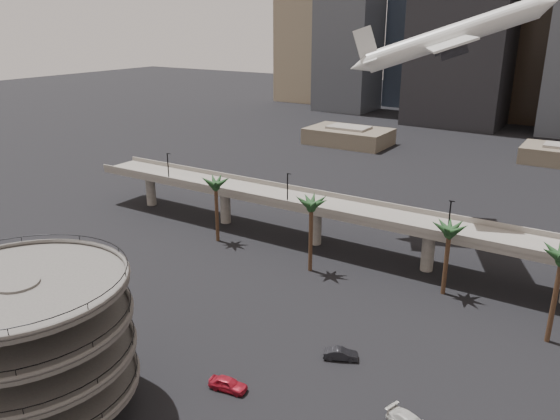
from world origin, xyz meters
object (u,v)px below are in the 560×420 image
Objects in this scene: car_a at (228,384)px; parking_ramp at (26,337)px; airborne_jet at (448,38)px; overpass at (370,219)px; car_b at (341,354)px.

parking_ramp is at bearing 124.92° from car_a.
airborne_jet is 73.00m from car_a.
airborne_jet is 7.55× the size of car_a.
overpass is 3.70× the size of airborne_jet.
car_b is (8.40, 12.63, -0.06)m from car_a.
parking_ramp reaches higher than overpass.
car_b is (23.27, 27.23, -9.10)m from parking_ramp.
overpass is 44.92m from car_a.
parking_ramp is at bearing -102.43° from overpass.
overpass is 34.03m from car_b.
car_b is at bearing -107.93° from airborne_jet.
car_a is (1.87, -44.40, -6.55)m from overpass.
overpass is 27.89× the size of car_a.
airborne_jet is 62.58m from car_b.
parking_ramp reaches higher than car_a.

